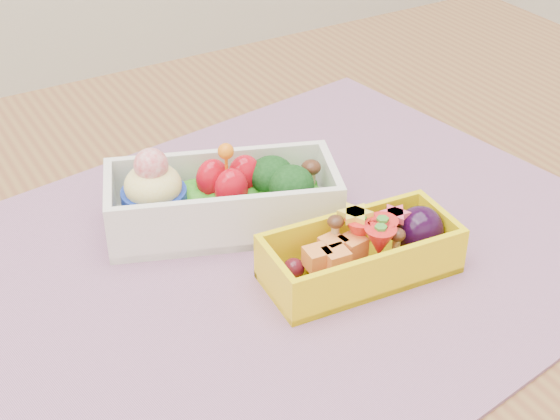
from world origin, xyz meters
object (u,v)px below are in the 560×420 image
bento_yellow (365,251)px  bento_white (221,198)px  placemat (275,256)px  table (256,353)px

bento_yellow → bento_white: bearing=123.7°
bento_white → bento_yellow: bearing=-40.4°
placemat → bento_white: 0.07m
table → placemat: size_ratio=2.17×
placemat → bento_yellow: (0.05, -0.06, 0.02)m
table → placemat: bearing=-17.9°
table → placemat: 0.10m
table → bento_yellow: bento_yellow is taller
placemat → bento_yellow: bento_yellow is taller
bento_yellow → table: bearing=140.4°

